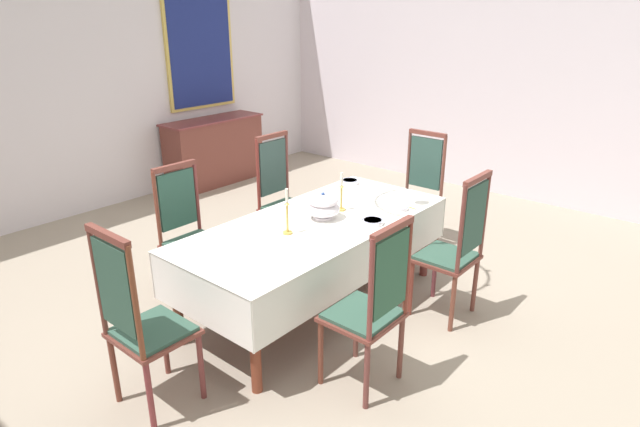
# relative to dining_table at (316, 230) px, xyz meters

# --- Properties ---
(ground) EXTENTS (7.48, 7.05, 0.04)m
(ground) POSITION_rel_dining_table_xyz_m (0.00, 0.01, -0.69)
(ground) COLOR gray
(back_wall) EXTENTS (7.48, 0.08, 3.50)m
(back_wall) POSITION_rel_dining_table_xyz_m (0.00, 3.58, 1.08)
(back_wall) COLOR silver
(back_wall) RESTS_ON ground
(right_wall) EXTENTS (0.08, 7.05, 3.50)m
(right_wall) POSITION_rel_dining_table_xyz_m (3.78, 0.01, 1.08)
(right_wall) COLOR silver
(right_wall) RESTS_ON ground
(dining_table) EXTENTS (2.30, 1.00, 0.74)m
(dining_table) POSITION_rel_dining_table_xyz_m (0.00, 0.00, 0.00)
(dining_table) COLOR brown
(dining_table) RESTS_ON ground
(tablecloth) EXTENTS (2.32, 1.02, 0.36)m
(tablecloth) POSITION_rel_dining_table_xyz_m (0.00, -0.00, -0.02)
(tablecloth) COLOR white
(tablecloth) RESTS_ON dining_table
(chair_south_a) EXTENTS (0.44, 0.42, 1.15)m
(chair_south_a) POSITION_rel_dining_table_xyz_m (-0.54, -0.91, -0.08)
(chair_south_a) COLOR brown
(chair_south_a) RESTS_ON ground
(chair_north_a) EXTENTS (0.44, 0.42, 1.14)m
(chair_north_a) POSITION_rel_dining_table_xyz_m (-0.54, 0.91, -0.09)
(chair_north_a) COLOR brown
(chair_north_a) RESTS_ON ground
(chair_south_b) EXTENTS (0.44, 0.42, 1.19)m
(chair_south_b) POSITION_rel_dining_table_xyz_m (0.56, -0.91, -0.07)
(chair_south_b) COLOR brown
(chair_south_b) RESTS_ON ground
(chair_north_b) EXTENTS (0.44, 0.42, 1.19)m
(chair_north_b) POSITION_rel_dining_table_xyz_m (0.56, 0.91, -0.07)
(chair_north_b) COLOR brown
(chair_north_b) RESTS_ON ground
(chair_head_west) EXTENTS (0.42, 0.44, 1.20)m
(chair_head_west) POSITION_rel_dining_table_xyz_m (-1.56, 0.00, -0.07)
(chair_head_west) COLOR brown
(chair_head_west) RESTS_ON ground
(chair_head_east) EXTENTS (0.42, 0.44, 1.18)m
(chair_head_east) POSITION_rel_dining_table_xyz_m (1.56, 0.00, -0.07)
(chair_head_east) COLOR brown
(chair_head_east) RESTS_ON ground
(soup_tureen) EXTENTS (0.27, 0.27, 0.22)m
(soup_tureen) POSITION_rel_dining_table_xyz_m (0.09, 0.00, 0.18)
(soup_tureen) COLOR white
(soup_tureen) RESTS_ON tablecloth
(candlestick_west) EXTENTS (0.07, 0.07, 0.35)m
(candlestick_west) POSITION_rel_dining_table_xyz_m (-0.32, 0.00, 0.22)
(candlestick_west) COLOR gold
(candlestick_west) RESTS_ON tablecloth
(candlestick_east) EXTENTS (0.07, 0.07, 0.32)m
(candlestick_east) POSITION_rel_dining_table_xyz_m (0.32, 0.00, 0.20)
(candlestick_east) COLOR gold
(candlestick_east) RESTS_ON tablecloth
(bowl_near_left) EXTENTS (0.15, 0.15, 0.03)m
(bowl_near_left) POSITION_rel_dining_table_xyz_m (0.64, -0.36, 0.09)
(bowl_near_left) COLOR white
(bowl_near_left) RESTS_ON tablecloth
(bowl_near_right) EXTENTS (0.16, 0.16, 0.03)m
(bowl_near_right) POSITION_rel_dining_table_xyz_m (0.42, 0.34, 0.09)
(bowl_near_right) COLOR white
(bowl_near_right) RESTS_ON tablecloth
(bowl_far_left) EXTENTS (0.17, 0.17, 0.03)m
(bowl_far_left) POSITION_rel_dining_table_xyz_m (0.24, -0.37, 0.10)
(bowl_far_left) COLOR white
(bowl_far_left) RESTS_ON tablecloth
(bowl_far_right) EXTENTS (0.16, 0.16, 0.04)m
(bowl_far_right) POSITION_rel_dining_table_xyz_m (0.93, 0.38, 0.10)
(bowl_far_right) COLOR white
(bowl_far_right) RESTS_ON tablecloth
(spoon_primary) EXTENTS (0.04, 0.18, 0.01)m
(spoon_primary) POSITION_rel_dining_table_xyz_m (0.75, -0.33, 0.08)
(spoon_primary) COLOR gold
(spoon_primary) RESTS_ON tablecloth
(spoon_secondary) EXTENTS (0.06, 0.18, 0.01)m
(spoon_secondary) POSITION_rel_dining_table_xyz_m (0.53, 0.37, 0.08)
(spoon_secondary) COLOR gold
(spoon_secondary) RESTS_ON tablecloth
(sideboard) EXTENTS (1.44, 0.48, 0.90)m
(sideboard) POSITION_rel_dining_table_xyz_m (1.64, 3.26, -0.22)
(sideboard) COLOR brown
(sideboard) RESTS_ON ground
(framed_painting) EXTENTS (1.08, 0.05, 1.44)m
(framed_painting) POSITION_rel_dining_table_xyz_m (1.72, 3.51, 1.07)
(framed_painting) COLOR #D1B251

